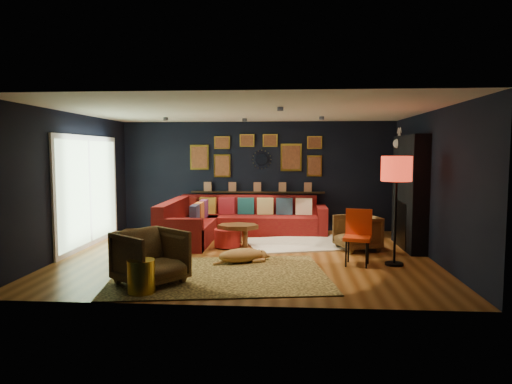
# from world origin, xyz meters

# --- Properties ---
(floor) EXTENTS (6.50, 6.50, 0.00)m
(floor) POSITION_xyz_m (0.00, 0.00, 0.00)
(floor) COLOR #97602B
(floor) RESTS_ON ground
(room_walls) EXTENTS (6.50, 6.50, 6.50)m
(room_walls) POSITION_xyz_m (0.00, 0.00, 1.59)
(room_walls) COLOR black
(room_walls) RESTS_ON ground
(sectional) EXTENTS (3.41, 2.69, 0.86)m
(sectional) POSITION_xyz_m (-0.61, 1.81, 0.32)
(sectional) COLOR maroon
(sectional) RESTS_ON ground
(ledge) EXTENTS (3.20, 0.12, 0.04)m
(ledge) POSITION_xyz_m (0.00, 2.68, 0.92)
(ledge) COLOR black
(ledge) RESTS_ON room_walls
(gallery_wall) EXTENTS (3.15, 0.04, 1.02)m
(gallery_wall) POSITION_xyz_m (-0.01, 2.72, 1.81)
(gallery_wall) COLOR gold
(gallery_wall) RESTS_ON room_walls
(sunburst_mirror) EXTENTS (0.47, 0.16, 0.47)m
(sunburst_mirror) POSITION_xyz_m (0.10, 2.72, 1.70)
(sunburst_mirror) COLOR silver
(sunburst_mirror) RESTS_ON room_walls
(fireplace) EXTENTS (0.31, 1.60, 2.20)m
(fireplace) POSITION_xyz_m (3.09, 0.90, 1.02)
(fireplace) COLOR black
(fireplace) RESTS_ON ground
(deer_head) EXTENTS (0.50, 0.28, 0.45)m
(deer_head) POSITION_xyz_m (3.14, 1.40, 2.05)
(deer_head) COLOR white
(deer_head) RESTS_ON fireplace
(sliding_door) EXTENTS (0.06, 2.80, 2.20)m
(sliding_door) POSITION_xyz_m (-3.22, 0.60, 1.10)
(sliding_door) COLOR white
(sliding_door) RESTS_ON ground
(ceiling_spots) EXTENTS (3.30, 2.50, 0.06)m
(ceiling_spots) POSITION_xyz_m (-0.00, 0.80, 2.56)
(ceiling_spots) COLOR black
(ceiling_spots) RESTS_ON room_walls
(shag_rug) EXTENTS (2.46, 2.06, 0.03)m
(shag_rug) POSITION_xyz_m (1.00, 1.06, 0.01)
(shag_rug) COLOR white
(shag_rug) RESTS_ON ground
(leopard_rug) EXTENTS (3.52, 2.75, 0.02)m
(leopard_rug) POSITION_xyz_m (-0.29, -1.40, 0.01)
(leopard_rug) COLOR tan
(leopard_rug) RESTS_ON ground
(coffee_table) EXTENTS (0.88, 0.69, 0.42)m
(coffee_table) POSITION_xyz_m (-0.26, 0.73, 0.36)
(coffee_table) COLOR brown
(coffee_table) RESTS_ON shag_rug
(pouf) EXTENTS (0.52, 0.52, 0.34)m
(pouf) POSITION_xyz_m (-0.45, 0.64, 0.20)
(pouf) COLOR maroon
(pouf) RESTS_ON shag_rug
(armchair_left) EXTENTS (1.13, 1.13, 0.86)m
(armchair_left) POSITION_xyz_m (-1.21, -1.92, 0.43)
(armchair_left) COLOR #A1733D
(armchair_left) RESTS_ON ground
(armchair_right) EXTENTS (0.88, 0.90, 0.74)m
(armchair_right) POSITION_xyz_m (2.06, 0.60, 0.37)
(armchair_right) COLOR #A1733D
(armchair_right) RESTS_ON ground
(gold_stool) EXTENTS (0.36, 0.36, 0.45)m
(gold_stool) POSITION_xyz_m (-1.20, -2.35, 0.23)
(gold_stool) COLOR gold
(gold_stool) RESTS_ON ground
(orange_chair) EXTENTS (0.53, 0.53, 0.92)m
(orange_chair) POSITION_xyz_m (1.90, -0.53, 0.54)
(orange_chair) COLOR black
(orange_chair) RESTS_ON ground
(floor_lamp) EXTENTS (0.50, 0.50, 1.81)m
(floor_lamp) POSITION_xyz_m (2.50, -0.56, 1.53)
(floor_lamp) COLOR black
(floor_lamp) RESTS_ON ground
(dog) EXTENTS (1.16, 0.90, 0.33)m
(dog) POSITION_xyz_m (-0.06, -0.62, 0.18)
(dog) COLOR #B37342
(dog) RESTS_ON leopard_rug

